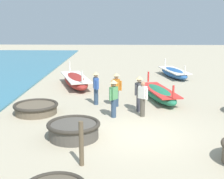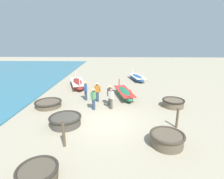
# 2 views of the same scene
# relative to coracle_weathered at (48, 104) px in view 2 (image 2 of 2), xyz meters

# --- Properties ---
(ground_plane) EXTENTS (80.00, 80.00, 0.00)m
(ground_plane) POSITION_rel_coracle_weathered_xyz_m (4.47, -2.48, -0.26)
(ground_plane) COLOR tan
(coracle_weathered) EXTENTS (2.01, 2.01, 0.48)m
(coracle_weathered) POSITION_rel_coracle_weathered_xyz_m (0.00, 0.00, 0.00)
(coracle_weathered) COLOR brown
(coracle_weathered) RESTS_ON ground
(coracle_far_right) EXTENTS (1.93, 1.93, 0.60)m
(coracle_far_right) POSITION_rel_coracle_weathered_xyz_m (2.15, -2.89, 0.07)
(coracle_far_right) COLOR #4C473F
(coracle_far_right) RESTS_ON ground
(coracle_nearest) EXTENTS (1.67, 1.67, 0.59)m
(coracle_nearest) POSITION_rel_coracle_weathered_xyz_m (9.53, 0.28, 0.06)
(coracle_nearest) COLOR brown
(coracle_nearest) RESTS_ON ground
(coracle_far_left) EXTENTS (1.69, 1.69, 0.63)m
(coracle_far_left) POSITION_rel_coracle_weathered_xyz_m (7.66, -4.80, 0.08)
(coracle_far_left) COLOR brown
(coracle_far_left) RESTS_ON ground
(coracle_beside_post) EXTENTS (1.53, 1.53, 0.54)m
(coracle_beside_post) POSITION_rel_coracle_weathered_xyz_m (2.34, -7.15, 0.03)
(coracle_beside_post) COLOR brown
(coracle_beside_post) RESTS_ON ground
(long_boat_ochre_hull) EXTENTS (1.99, 4.22, 1.13)m
(long_boat_ochre_hull) POSITION_rel_coracle_weathered_xyz_m (7.74, 9.18, 0.07)
(long_boat_ochre_hull) COLOR #285693
(long_boat_ochre_hull) RESTS_ON ground
(long_boat_green_hull) EXTENTS (2.65, 4.84, 1.34)m
(long_boat_green_hull) POSITION_rel_coracle_weathered_xyz_m (0.99, 5.81, 0.12)
(long_boat_green_hull) COLOR maroon
(long_boat_green_hull) RESTS_ON ground
(long_boat_red_hull) EXTENTS (1.91, 4.30, 1.19)m
(long_boat_red_hull) POSITION_rel_coracle_weathered_xyz_m (5.87, 2.59, 0.08)
(long_boat_red_hull) COLOR #237551
(long_boat_red_hull) RESTS_ON ground
(fisherman_by_coracle) EXTENTS (0.36, 0.51, 1.67)m
(fisherman_by_coracle) POSITION_rel_coracle_weathered_xyz_m (2.61, 1.60, 0.70)
(fisherman_by_coracle) COLOR #2D425B
(fisherman_by_coracle) RESTS_ON ground
(fisherman_hauling) EXTENTS (0.43, 0.39, 1.57)m
(fisherman_hauling) POSITION_rel_coracle_weathered_xyz_m (4.79, -0.27, 0.57)
(fisherman_hauling) COLOR #4C473D
(fisherman_hauling) RESTS_ON ground
(fisherman_standing_left) EXTENTS (0.53, 0.36, 1.67)m
(fisherman_standing_left) POSITION_rel_coracle_weathered_xyz_m (3.62, 1.29, 0.70)
(fisherman_standing_left) COLOR #2D425B
(fisherman_standing_left) RESTS_ON ground
(fisherman_crouching) EXTENTS (0.40, 0.40, 1.67)m
(fisherman_crouching) POSITION_rel_coracle_weathered_xyz_m (4.68, 0.49, 0.70)
(fisherman_crouching) COLOR #383842
(fisherman_crouching) RESTS_ON ground
(fisherman_standing_right) EXTENTS (0.38, 0.43, 1.67)m
(fisherman_standing_right) POSITION_rel_coracle_weathered_xyz_m (3.53, -0.45, 0.70)
(fisherman_standing_right) COLOR #2D425B
(fisherman_standing_right) RESTS_ON ground
(mooring_post_inland) EXTENTS (0.14, 0.14, 1.22)m
(mooring_post_inland) POSITION_rel_coracle_weathered_xyz_m (8.73, -3.00, 0.35)
(mooring_post_inland) COLOR brown
(mooring_post_inland) RESTS_ON ground
(mooring_post_shoreline) EXTENTS (0.14, 0.14, 1.36)m
(mooring_post_shoreline) POSITION_rel_coracle_weathered_xyz_m (2.69, -5.03, 0.42)
(mooring_post_shoreline) COLOR brown
(mooring_post_shoreline) RESTS_ON ground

